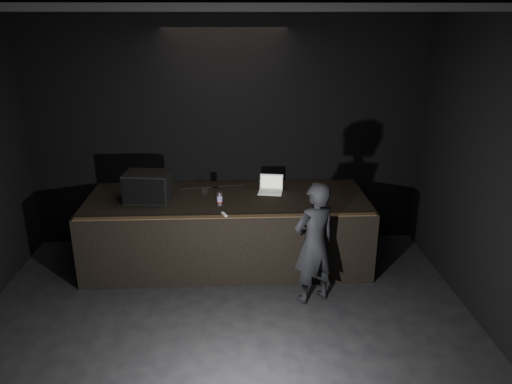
{
  "coord_description": "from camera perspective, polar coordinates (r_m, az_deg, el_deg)",
  "views": [
    {
      "loc": [
        0.11,
        -3.95,
        3.49
      ],
      "look_at": [
        0.4,
        2.3,
        1.24
      ],
      "focal_mm": 35.0,
      "sensor_mm": 36.0,
      "label": 1
    }
  ],
  "objects": [
    {
      "name": "wii_remote",
      "position": [
        6.52,
        -3.65,
        -2.59
      ],
      "size": [
        0.08,
        0.14,
        0.03
      ],
      "primitive_type": "cube",
      "rotation": [
        0.0,
        0.0,
        0.36
      ],
      "color": "white",
      "rests_on": "stage_riser"
    },
    {
      "name": "beer_can",
      "position": [
        6.85,
        -4.18,
        -0.78
      ],
      "size": [
        0.08,
        0.08,
        0.18
      ],
      "color": "silver",
      "rests_on": "stage_riser"
    },
    {
      "name": "riser_lip",
      "position": [
        6.47,
        -3.39,
        -2.83
      ],
      "size": [
        3.92,
        0.1,
        0.01
      ],
      "primitive_type": "cube",
      "color": "brown",
      "rests_on": "stage_riser"
    },
    {
      "name": "stage_monitor",
      "position": [
        7.11,
        -12.26,
        0.58
      ],
      "size": [
        0.67,
        0.52,
        0.41
      ],
      "rotation": [
        0.0,
        0.0,
        -0.12
      ],
      "color": "black",
      "rests_on": "stage_riser"
    },
    {
      "name": "room_walls",
      "position": [
        4.22,
        -3.94,
        -0.63
      ],
      "size": [
        6.1,
        7.1,
        3.52
      ],
      "color": "black",
      "rests_on": "ground"
    },
    {
      "name": "cable",
      "position": [
        7.56,
        -4.89,
        0.58
      ],
      "size": [
        0.98,
        0.18,
        0.02
      ],
      "primitive_type": "cylinder",
      "rotation": [
        0.0,
        1.57,
        0.16
      ],
      "color": "black",
      "rests_on": "stage_riser"
    },
    {
      "name": "person",
      "position": [
        6.25,
        6.68,
        -5.84
      ],
      "size": [
        0.69,
        0.59,
        1.6
      ],
      "primitive_type": "imported",
      "rotation": [
        0.0,
        0.0,
        3.58
      ],
      "color": "black",
      "rests_on": "ground"
    },
    {
      "name": "stage_riser",
      "position": [
        7.32,
        -3.26,
        -4.34
      ],
      "size": [
        4.0,
        1.5,
        1.0
      ],
      "primitive_type": "cube",
      "color": "black",
      "rests_on": "ground"
    },
    {
      "name": "plastic_cup",
      "position": [
        7.23,
        -5.87,
        0.03
      ],
      "size": [
        0.09,
        0.09,
        0.11
      ],
      "primitive_type": "cylinder",
      "color": "white",
      "rests_on": "stage_riser"
    },
    {
      "name": "laptop",
      "position": [
        7.36,
        1.7,
        0.51
      ],
      "size": [
        0.39,
        0.36,
        0.24
      ],
      "rotation": [
        0.0,
        0.0,
        -0.18
      ],
      "color": "silver",
      "rests_on": "stage_riser"
    }
  ]
}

